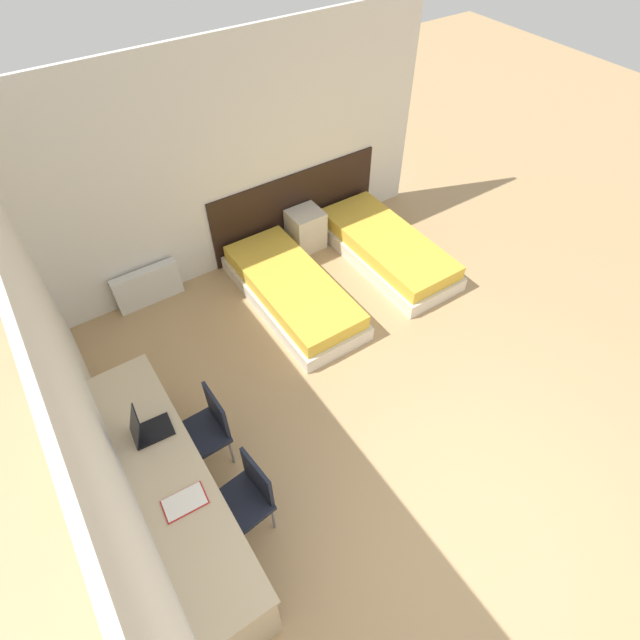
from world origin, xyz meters
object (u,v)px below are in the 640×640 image
chair_near_notebook (246,497)px  bed_near_door (386,249)px  nightstand (306,229)px  laptop (147,429)px  chair_near_laptop (206,428)px  bed_near_window (292,291)px

chair_near_notebook → bed_near_door: bearing=27.1°
bed_near_door → nightstand: (-0.71, 0.82, 0.09)m
chair_near_notebook → laptop: size_ratio=2.57×
chair_near_laptop → laptop: (-0.43, 0.04, 0.34)m
nightstand → laptop: size_ratio=1.65×
bed_near_window → nightstand: size_ratio=3.77×
laptop → chair_near_laptop: bearing=-0.6°
bed_near_window → chair_near_laptop: chair_near_laptop is taller
bed_near_door → chair_near_notebook: (-3.09, -2.03, 0.29)m
bed_near_window → laptop: (-2.09, -1.26, 0.62)m
nightstand → chair_near_laptop: 3.19m
chair_near_notebook → laptop: laptop is taller
nightstand → laptop: (-2.81, -2.08, 0.53)m
bed_near_window → nightstand: bearing=48.9°
bed_near_door → chair_near_laptop: chair_near_laptop is taller
bed_near_door → laptop: bearing=-160.3°
bed_near_door → nightstand: bearing=131.1°
bed_near_door → laptop: 3.79m
nightstand → chair_near_notebook: size_ratio=0.64×
nightstand → chair_near_notebook: chair_near_notebook is taller
nightstand → chair_near_laptop: size_ratio=0.64×
nightstand → laptop: laptop is taller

